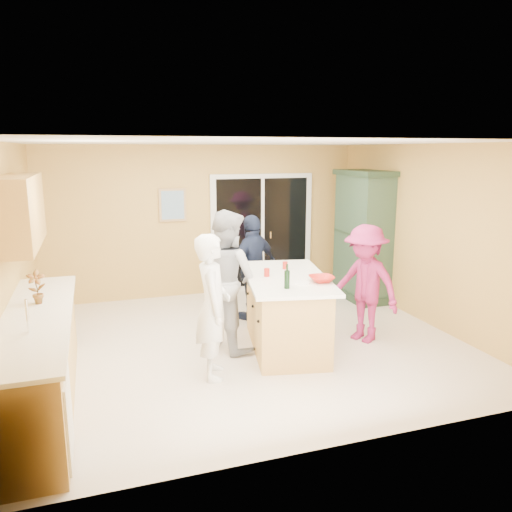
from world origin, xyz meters
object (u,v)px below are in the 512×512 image
object	(u,v)px
woman_white	(213,307)
woman_navy	(253,267)
kitchen_island	(286,314)
woman_magenta	(365,284)
woman_grey	(228,280)
green_hutch	(363,237)

from	to	relation	value
woman_white	woman_navy	bearing A→B (deg)	-19.29
kitchen_island	woman_magenta	world-z (taller)	woman_magenta
kitchen_island	woman_grey	distance (m)	0.87
kitchen_island	woman_navy	xyz separation A→B (m)	(-0.04, 1.23, 0.34)
woman_navy	woman_magenta	distance (m)	1.73
kitchen_island	woman_white	bearing A→B (deg)	-143.12
woman_grey	woman_magenta	xyz separation A→B (m)	(1.79, -0.33, -0.11)
woman_grey	kitchen_island	bearing A→B (deg)	-135.64
kitchen_island	woman_white	world-z (taller)	woman_white
woman_white	woman_grey	world-z (taller)	woman_grey
woman_grey	green_hutch	bearing A→B (deg)	-88.46
woman_grey	woman_white	bearing A→B (deg)	128.02
woman_magenta	woman_navy	bearing A→B (deg)	-164.57
green_hutch	woman_magenta	world-z (taller)	green_hutch
green_hutch	woman_grey	bearing A→B (deg)	-152.68
kitchen_island	green_hutch	xyz separation A→B (m)	(2.07, 1.68, 0.61)
woman_grey	woman_navy	world-z (taller)	woman_grey
green_hutch	woman_grey	world-z (taller)	green_hutch
kitchen_island	woman_white	distance (m)	1.25
woman_white	woman_magenta	size ratio (longest dim) A/B	1.04
woman_white	woman_magenta	xyz separation A→B (m)	(2.16, 0.43, -0.03)
kitchen_island	woman_magenta	size ratio (longest dim) A/B	1.26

